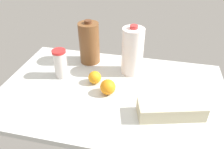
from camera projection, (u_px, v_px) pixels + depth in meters
countertop at (112, 92)px, 117.19cm from camera, size 120.00×76.00×3.00cm
tumbler_cup at (60, 64)px, 122.54cm from camera, size 7.61×7.61×16.83cm
egg_carton at (171, 109)px, 99.02cm from camera, size 31.84×18.48×7.10cm
milk_jug at (133, 51)px, 123.25cm from camera, size 12.25×12.25×29.22cm
chocolate_milk_jug at (89, 43)px, 134.12cm from camera, size 12.48×12.48×27.32cm
orange_loose at (108, 87)px, 111.87cm from camera, size 8.04×8.04×8.04cm
orange_beside_bowl at (95, 77)px, 119.79cm from camera, size 7.14×7.14×7.14cm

